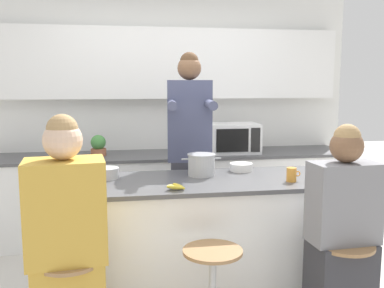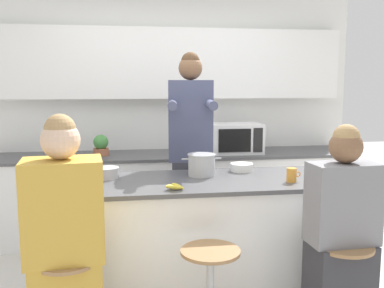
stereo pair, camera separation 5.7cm
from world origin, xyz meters
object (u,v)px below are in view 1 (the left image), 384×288
object	(u,v)px
coffee_cup_far	(85,181)
microwave	(232,138)
cooking_pot	(201,165)
banana_bunch	(175,187)
person_seated_near	(342,246)
juice_carton	(63,171)
person_wrapped_blanket	(67,253)
fruit_bowl	(107,173)
person_cooking	(189,163)
potted_plant	(98,146)
kitchen_island	(194,241)
coffee_cup_near	(292,175)

from	to	relation	value
coffee_cup_far	microwave	world-z (taller)	microwave
cooking_pot	banana_bunch	size ratio (longest dim) A/B	2.15
coffee_cup_far	microwave	xyz separation A→B (m)	(1.41, 1.50, 0.07)
person_seated_near	cooking_pot	world-z (taller)	person_seated_near
person_seated_near	banana_bunch	bearing A→B (deg)	155.59
coffee_cup_far	juice_carton	world-z (taller)	juice_carton
person_wrapped_blanket	fruit_bowl	size ratio (longest dim) A/B	8.20
coffee_cup_far	banana_bunch	distance (m)	0.61
coffee_cup_far	banana_bunch	xyz separation A→B (m)	(0.58, -0.17, -0.02)
person_cooking	potted_plant	bearing A→B (deg)	138.43
kitchen_island	fruit_bowl	world-z (taller)	fruit_bowl
fruit_bowl	coffee_cup_near	bearing A→B (deg)	-13.58
person_wrapped_blanket	fruit_bowl	bearing A→B (deg)	70.25
cooking_pot	banana_bunch	distance (m)	0.48
fruit_bowl	juice_carton	world-z (taller)	juice_carton
fruit_bowl	cooking_pot	bearing A→B (deg)	-0.89
fruit_bowl	banana_bunch	size ratio (longest dim) A/B	1.27
banana_bunch	microwave	xyz separation A→B (m)	(0.83, 1.67, 0.09)
coffee_cup_far	person_cooking	bearing A→B (deg)	39.17
person_wrapped_blanket	banana_bunch	world-z (taller)	person_wrapped_blanket
person_wrapped_blanket	coffee_cup_far	distance (m)	0.62
banana_bunch	juice_carton	bearing A→B (deg)	158.44
coffee_cup_near	person_cooking	bearing A→B (deg)	129.63
potted_plant	person_seated_near	bearing A→B (deg)	-53.77
fruit_bowl	kitchen_island	bearing A→B (deg)	-13.48
kitchen_island	coffee_cup_far	bearing A→B (deg)	-173.13
person_seated_near	microwave	size ratio (longest dim) A/B	2.53
person_cooking	person_seated_near	size ratio (longest dim) A/B	1.36
person_cooking	fruit_bowl	bearing A→B (deg)	-141.77
juice_carton	potted_plant	distance (m)	1.44
kitchen_island	banana_bunch	bearing A→B (deg)	-122.59
fruit_bowl	banana_bunch	bearing A→B (deg)	-42.72
coffee_cup_near	microwave	xyz separation A→B (m)	(-0.01, 1.57, 0.06)
kitchen_island	potted_plant	world-z (taller)	potted_plant
kitchen_island	coffee_cup_near	bearing A→B (deg)	-13.67
person_cooking	potted_plant	distance (m)	1.19
person_seated_near	person_cooking	bearing A→B (deg)	118.41
person_cooking	person_wrapped_blanket	size ratio (longest dim) A/B	1.29
person_wrapped_blanket	person_seated_near	bearing A→B (deg)	-6.04
cooking_pot	juice_carton	bearing A→B (deg)	-173.61
person_wrapped_blanket	coffee_cup_near	world-z (taller)	person_wrapped_blanket
person_cooking	fruit_bowl	world-z (taller)	person_cooking
coffee_cup_far	microwave	size ratio (longest dim) A/B	0.20
person_wrapped_blanket	cooking_pot	size ratio (longest dim) A/B	4.84
person_seated_near	potted_plant	size ratio (longest dim) A/B	6.47
banana_bunch	person_cooking	bearing A→B (deg)	74.59
person_seated_near	coffee_cup_near	world-z (taller)	person_seated_near
person_wrapped_blanket	banana_bunch	xyz separation A→B (m)	(0.64, 0.39, 0.25)
kitchen_island	fruit_bowl	size ratio (longest dim) A/B	11.34
coffee_cup_near	kitchen_island	bearing A→B (deg)	166.33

